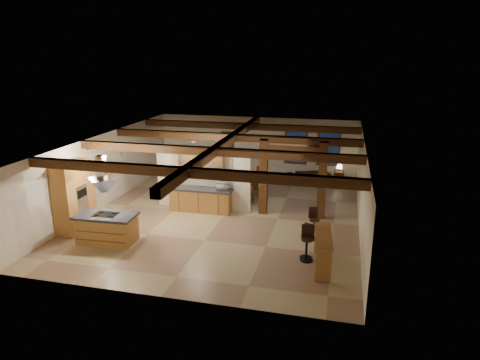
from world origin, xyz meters
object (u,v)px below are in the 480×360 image
object	(u,v)px
dining_table	(243,189)
bar_counter	(323,245)
sofa	(309,176)
kitchen_island	(107,228)

from	to	relation	value
dining_table	bar_counter	distance (m)	6.72
sofa	kitchen_island	bearing A→B (deg)	34.54
sofa	bar_counter	xyz separation A→B (m)	(1.10, -8.59, 0.38)
kitchen_island	bar_counter	size ratio (longest dim) A/B	1.03
dining_table	bar_counter	world-z (taller)	bar_counter
bar_counter	dining_table	bearing A→B (deg)	123.30
sofa	bar_counter	distance (m)	8.67
kitchen_island	dining_table	world-z (taller)	kitchen_island
kitchen_island	sofa	distance (m)	10.33
dining_table	sofa	bearing A→B (deg)	27.29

